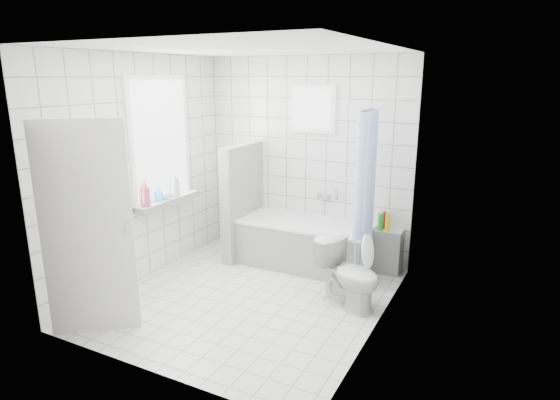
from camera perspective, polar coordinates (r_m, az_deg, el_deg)
The scene contains 19 objects.
ground at distance 5.24m, azimuth -3.84°, elevation -11.79°, with size 3.00×3.00×0.00m, color white.
ceiling at distance 4.69m, azimuth -4.42°, elevation 17.91°, with size 3.00×3.00×0.00m, color white.
wall_back at distance 6.11m, azimuth 3.17°, elevation 4.98°, with size 2.80×0.02×2.60m, color white.
wall_front at distance 3.64m, azimuth -16.35°, elevation -2.49°, with size 2.80×0.02×2.60m, color white.
wall_left at distance 5.64m, azimuth -16.43°, elevation 3.55°, with size 0.02×3.00×2.60m, color white.
wall_right at distance 4.27m, azimuth 12.24°, elevation 0.30°, with size 0.02×3.00×2.60m, color white.
window_left at distance 5.78m, azimuth -14.29°, elevation 6.98°, with size 0.01×0.90×1.40m, color white.
window_back at distance 5.95m, azimuth 3.98°, elevation 11.01°, with size 0.50×0.01×0.50m, color white.
window_sill at distance 5.89m, azimuth -13.50°, elevation -0.17°, with size 0.18×1.02×0.08m, color white.
door at distance 4.56m, azimuth -22.42°, elevation -3.49°, with size 0.04×0.80×2.00m, color silver.
bathtub at distance 5.97m, azimuth 3.16°, elevation -5.32°, with size 1.66×0.77×0.58m.
partition_wall at distance 6.18m, azimuth -4.57°, elevation -0.15°, with size 0.15×0.85×1.50m, color white.
tiled_ledge at distance 5.91m, azimuth 12.69°, elevation -6.02°, with size 0.40×0.24×0.55m, color white.
toilet at distance 4.97m, azimuth 8.49°, elevation -8.93°, with size 0.40×0.70×0.71m, color white.
curtain_rod at distance 5.32m, azimuth 11.05°, elevation 10.86°, with size 0.02×0.02×0.80m, color silver.
shower_curtain at distance 5.34m, azimuth 10.18°, elevation 1.11°, with size 0.14×0.48×1.78m, color #5690FF, non-canonical shape.
tub_faucet at distance 6.06m, azimuth 5.39°, elevation 0.50°, with size 0.18×0.06×0.06m, color silver.
sill_bottles at distance 5.77m, azimuth -14.15°, elevation 1.31°, with size 0.18×0.69×0.33m.
ledge_bottles at distance 5.76m, azimuth 12.55°, elevation -2.56°, with size 0.16×0.17×0.22m.
Camera 1 is at (2.42, -4.00, 2.35)m, focal length 30.00 mm.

